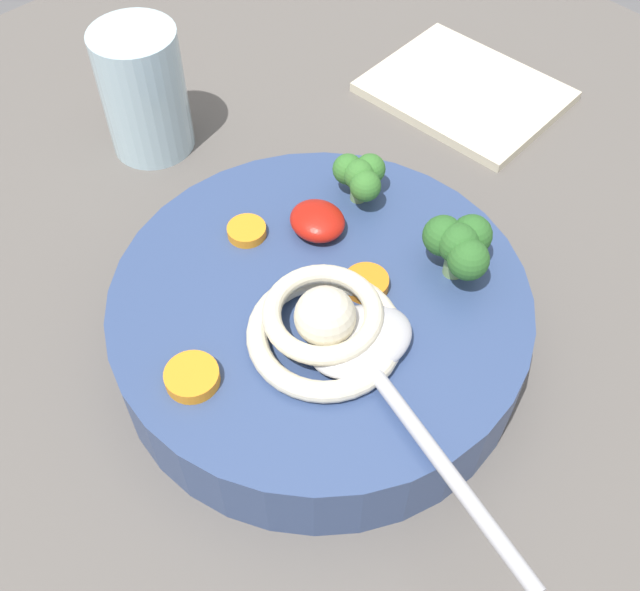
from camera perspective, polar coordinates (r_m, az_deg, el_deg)
name	(u,v)px	position (r cm, az deg, el deg)	size (l,w,h in cm)	color
table_slab	(316,418)	(46.99, -0.27, -9.10)	(99.82, 99.82, 3.16)	#5B5651
soup_bowl	(320,320)	(45.85, 0.00, -1.84)	(24.51, 24.51, 4.93)	#334775
noodle_pile	(324,324)	(41.26, 0.33, -2.16)	(9.43, 9.25, 3.79)	beige
soup_spoon	(375,359)	(40.54, 4.08, -4.76)	(17.52, 7.23, 1.60)	#B7B7BC
chili_sauce_dollop	(317,221)	(46.71, -0.19, 5.58)	(3.55, 3.19, 1.60)	#B2190F
broccoli_floret_beside_noodles	(360,175)	(48.03, 3.03, 8.92)	(3.81, 3.28, 3.01)	#7A9E60
broccoli_floret_near_spoon	(460,244)	(44.11, 10.37, 3.80)	(4.67, 4.02, 3.69)	#7A9E60
carrot_slice_right	(366,283)	(44.10, 3.47, 0.92)	(2.59, 2.59, 0.77)	orange
carrot_slice_rear	(247,231)	(47.01, -5.48, 4.81)	(2.39, 2.39, 0.63)	orange
carrot_slice_extra_a	(192,377)	(40.88, -9.50, -6.00)	(2.91, 2.91, 0.79)	orange
drinking_glass	(144,92)	(59.02, -12.99, 14.56)	(6.21, 6.21, 9.71)	silver
folded_napkin	(465,92)	(66.10, 10.72, 14.69)	(14.70, 11.85, 0.80)	beige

